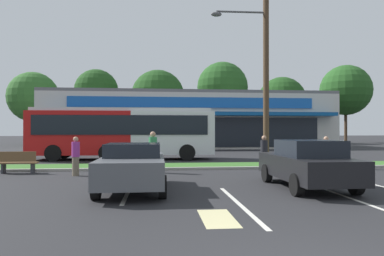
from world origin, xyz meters
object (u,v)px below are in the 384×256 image
(car_2, at_px, (147,143))
(pedestrian_near_bench, at_px, (76,156))
(city_bus, at_px, (124,132))
(pedestrian_mid, at_px, (153,152))
(car_0, at_px, (133,166))
(bus_stop_bench, at_px, (18,162))
(car_1, at_px, (307,164))
(utility_pole, at_px, (264,53))
(pedestrian_by_pole, at_px, (264,153))
(pedestrian_far, at_px, (326,154))

(car_2, bearing_deg, pedestrian_near_bench, -99.61)
(car_2, bearing_deg, city_bus, -101.18)
(car_2, relative_size, pedestrian_mid, 2.43)
(car_0, distance_m, pedestrian_near_bench, 4.58)
(city_bus, bearing_deg, bus_stop_bench, -117.95)
(bus_stop_bench, relative_size, car_1, 0.37)
(car_0, relative_size, car_1, 0.98)
(pedestrian_near_bench, bearing_deg, bus_stop_bench, -92.07)
(car_0, bearing_deg, pedestrian_near_bench, -145.90)
(bus_stop_bench, height_order, pedestrian_mid, pedestrian_mid)
(utility_pole, height_order, car_0, utility_pole)
(car_1, xyz_separation_m, pedestrian_near_bench, (-8.10, 3.86, 0.01))
(pedestrian_by_pole, distance_m, pedestrian_far, 2.73)
(utility_pole, height_order, car_1, utility_pole)
(bus_stop_bench, xyz_separation_m, car_2, (5.12, 13.40, 0.28))
(car_1, relative_size, pedestrian_far, 2.74)
(car_1, relative_size, pedestrian_mid, 2.41)
(car_0, xyz_separation_m, pedestrian_near_bench, (-2.57, 3.79, 0.04))
(pedestrian_far, bearing_deg, car_0, 100.17)
(utility_pole, relative_size, pedestrian_far, 6.97)
(car_0, distance_m, car_2, 18.27)
(pedestrian_near_bench, height_order, pedestrian_mid, pedestrian_mid)
(car_1, bearing_deg, pedestrian_near_bench, 64.51)
(pedestrian_mid, height_order, pedestrian_far, pedestrian_mid)
(city_bus, distance_m, pedestrian_far, 12.40)
(bus_stop_bench, bearing_deg, city_bus, -118.97)
(car_0, distance_m, car_1, 5.53)
(city_bus, distance_m, pedestrian_by_pole, 10.02)
(utility_pole, bearing_deg, car_0, -132.59)
(utility_pole, height_order, bus_stop_bench, utility_pole)
(car_1, bearing_deg, car_2, 17.13)
(city_bus, bearing_deg, pedestrian_near_bench, -97.32)
(bus_stop_bench, height_order, pedestrian_near_bench, pedestrian_near_bench)
(pedestrian_by_pole, xyz_separation_m, pedestrian_far, (2.66, -0.61, -0.01))
(pedestrian_by_pole, distance_m, pedestrian_mid, 5.06)
(pedestrian_by_pole, bearing_deg, city_bus, 36.96)
(car_1, xyz_separation_m, pedestrian_mid, (-4.98, 4.62, 0.12))
(pedestrian_by_pole, height_order, pedestrian_mid, pedestrian_mid)
(city_bus, height_order, bus_stop_bench, city_bus)
(pedestrian_by_pole, bearing_deg, pedestrian_mid, 84.27)
(car_1, xyz_separation_m, pedestrian_far, (2.75, 4.19, 0.01))
(city_bus, height_order, car_2, city_bus)
(pedestrian_by_pole, bearing_deg, pedestrian_far, -110.50)
(bus_stop_bench, relative_size, pedestrian_by_pole, 0.99)
(utility_pole, bearing_deg, car_2, 118.93)
(car_0, distance_m, pedestrian_far, 9.25)
(car_2, bearing_deg, car_1, -72.87)
(car_0, relative_size, car_2, 0.97)
(bus_stop_bench, relative_size, pedestrian_mid, 0.89)
(city_bus, xyz_separation_m, pedestrian_mid, (1.95, -7.27, -0.86))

